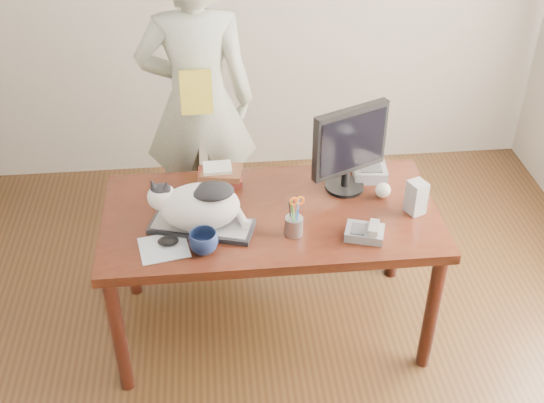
{
  "coord_description": "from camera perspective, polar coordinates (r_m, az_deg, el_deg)",
  "views": [
    {
      "loc": [
        -0.25,
        -2.0,
        2.67
      ],
      "look_at": [
        0.0,
        0.55,
        0.85
      ],
      "focal_mm": 45.0,
      "sensor_mm": 36.0,
      "label": 1
    }
  ],
  "objects": [
    {
      "name": "baseball",
      "position": [
        3.37,
        9.27,
        0.93
      ],
      "size": [
        0.08,
        0.08,
        0.08
      ],
      "rotation": [
        0.0,
        0.0,
        -0.19
      ],
      "color": "white",
      "rests_on": "desk"
    },
    {
      "name": "phone",
      "position": [
        3.11,
        7.83,
        -2.54
      ],
      "size": [
        0.2,
        0.17,
        0.08
      ],
      "rotation": [
        0.0,
        0.0,
        -0.32
      ],
      "color": "slate",
      "rests_on": "desk"
    },
    {
      "name": "room",
      "position": [
        2.41,
        1.29,
        2.13
      ],
      "size": [
        4.5,
        4.5,
        4.5
      ],
      "color": "black",
      "rests_on": "ground"
    },
    {
      "name": "mousepad",
      "position": [
        3.07,
        -9.03,
        -3.83
      ],
      "size": [
        0.24,
        0.23,
        0.0
      ],
      "rotation": [
        0.0,
        0.0,
        0.19
      ],
      "color": "silver",
      "rests_on": "desk"
    },
    {
      "name": "cat",
      "position": [
        3.08,
        -6.31,
        -0.27
      ],
      "size": [
        0.47,
        0.32,
        0.27
      ],
      "rotation": [
        0.0,
        0.0,
        -0.29
      ],
      "color": "silver",
      "rests_on": "keyboard"
    },
    {
      "name": "monitor",
      "position": [
        3.29,
        6.52,
        4.69
      ],
      "size": [
        0.38,
        0.26,
        0.45
      ],
      "rotation": [
        0.0,
        0.0,
        0.43
      ],
      "color": "black",
      "rests_on": "desk"
    },
    {
      "name": "keyboard",
      "position": [
        3.15,
        -5.9,
        -2.07
      ],
      "size": [
        0.51,
        0.31,
        0.03
      ],
      "rotation": [
        0.0,
        0.0,
        -0.29
      ],
      "color": "black",
      "rests_on": "desk"
    },
    {
      "name": "speaker",
      "position": [
        3.27,
        11.98,
        0.35
      ],
      "size": [
        0.1,
        0.11,
        0.17
      ],
      "rotation": [
        0.0,
        0.0,
        0.39
      ],
      "color": "gray",
      "rests_on": "desk"
    },
    {
      "name": "book_stack",
      "position": [
        3.46,
        -4.36,
        2.28
      ],
      "size": [
        0.24,
        0.18,
        0.08
      ],
      "rotation": [
        0.0,
        0.0,
        -0.09
      ],
      "color": "#4F1715",
      "rests_on": "desk"
    },
    {
      "name": "calculator",
      "position": [
        3.54,
        8.13,
        2.75
      ],
      "size": [
        0.18,
        0.23,
        0.07
      ],
      "rotation": [
        0.0,
        0.0,
        -0.09
      ],
      "color": "slate",
      "rests_on": "desk"
    },
    {
      "name": "desk",
      "position": [
        3.39,
        -0.21,
        -2.15
      ],
      "size": [
        1.6,
        0.8,
        0.75
      ],
      "color": "black",
      "rests_on": "ground"
    },
    {
      "name": "mouse",
      "position": [
        3.07,
        -8.68,
        -3.28
      ],
      "size": [
        0.11,
        0.08,
        0.04
      ],
      "rotation": [
        0.0,
        0.0,
        0.19
      ],
      "color": "black",
      "rests_on": "mousepad"
    },
    {
      "name": "person",
      "position": [
        3.91,
        -6.23,
        8.18
      ],
      "size": [
        0.66,
        0.43,
        1.8
      ],
      "primitive_type": "imported",
      "rotation": [
        0.0,
        0.0,
        3.15
      ],
      "color": "silver",
      "rests_on": "ground"
    },
    {
      "name": "held_book",
      "position": [
        3.68,
        -6.35,
        9.09
      ],
      "size": [
        0.17,
        0.1,
        0.24
      ],
      "rotation": [
        0.0,
        0.0,
        0.0
      ],
      "color": "gold",
      "rests_on": "person"
    },
    {
      "name": "coffee_mug",
      "position": [
        3.0,
        -5.75,
        -3.4
      ],
      "size": [
        0.16,
        0.16,
        0.1
      ],
      "primitive_type": "imported",
      "rotation": [
        0.0,
        0.0,
        0.32
      ],
      "color": "#0C1633",
      "rests_on": "desk"
    },
    {
      "name": "pen_cup",
      "position": [
        3.08,
        1.87,
        -1.89
      ],
      "size": [
        0.09,
        0.09,
        0.21
      ],
      "rotation": [
        0.0,
        0.0,
        0.14
      ],
      "color": "gray",
      "rests_on": "desk"
    }
  ]
}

